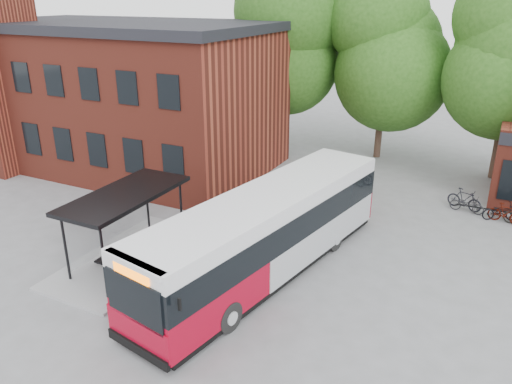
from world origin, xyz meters
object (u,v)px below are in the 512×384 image
at_px(city_bus, 267,234).
at_px(bicycle_1, 465,199).
at_px(bicycle_0, 467,204).
at_px(bicycle_2, 500,212).
at_px(bicycle_3, 506,213).
at_px(bus_shelter, 128,226).

relative_size(city_bus, bicycle_1, 7.30).
bearing_deg(bicycle_1, bicycle_0, -135.76).
xyz_separation_m(city_bus, bicycle_2, (7.80, 9.16, -1.18)).
xyz_separation_m(bicycle_2, bicycle_3, (0.23, -0.21, 0.04)).
xyz_separation_m(bicycle_1, bicycle_3, (1.88, -0.85, -0.05)).
bearing_deg(bus_shelter, bicycle_0, 43.42).
distance_m(bicycle_0, bicycle_3, 1.79).
relative_size(bus_shelter, city_bus, 0.55).
height_order(bicycle_1, bicycle_2, bicycle_1).
height_order(city_bus, bicycle_2, city_bus).
height_order(bicycle_1, bicycle_3, bicycle_1).
bearing_deg(bicycle_0, bicycle_3, -97.73).
xyz_separation_m(city_bus, bicycle_0, (6.31, 9.44, -1.19)).
distance_m(city_bus, bicycle_3, 12.08).
bearing_deg(bicycle_1, bicycle_2, -90.41).
height_order(bus_shelter, bicycle_0, bus_shelter).
height_order(city_bus, bicycle_0, city_bus).
bearing_deg(bicycle_3, city_bus, 148.90).
bearing_deg(bicycle_3, bus_shelter, 139.03).
bearing_deg(bus_shelter, bicycle_2, 39.27).
height_order(bus_shelter, bicycle_1, bus_shelter).
bearing_deg(bicycle_0, city_bus, 154.29).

